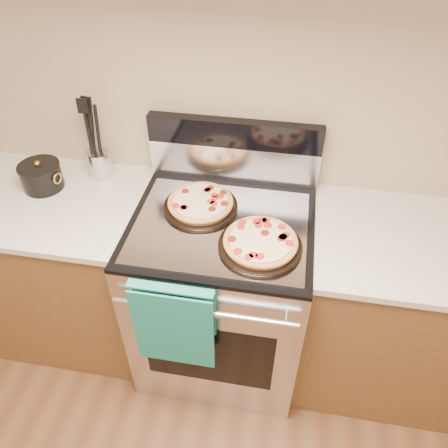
% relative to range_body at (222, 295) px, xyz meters
% --- Properties ---
extents(wall_back, '(4.00, 0.00, 4.00)m').
position_rel_range_body_xyz_m(wall_back, '(0.00, 0.35, 0.90)').
color(wall_back, tan).
rests_on(wall_back, ground).
extents(range_body, '(0.76, 0.68, 0.90)m').
position_rel_range_body_xyz_m(range_body, '(0.00, 0.00, 0.00)').
color(range_body, '#B7B7BC').
rests_on(range_body, ground).
extents(oven_window, '(0.56, 0.01, 0.40)m').
position_rel_range_body_xyz_m(oven_window, '(0.00, -0.34, 0.00)').
color(oven_window, black).
rests_on(oven_window, range_body).
extents(cooktop, '(0.76, 0.68, 0.02)m').
position_rel_range_body_xyz_m(cooktop, '(0.00, 0.00, 0.46)').
color(cooktop, black).
rests_on(cooktop, range_body).
extents(backsplash_lower, '(0.76, 0.06, 0.18)m').
position_rel_range_body_xyz_m(backsplash_lower, '(0.00, 0.31, 0.56)').
color(backsplash_lower, silver).
rests_on(backsplash_lower, cooktop).
extents(backsplash_upper, '(0.76, 0.06, 0.12)m').
position_rel_range_body_xyz_m(backsplash_upper, '(0.00, 0.31, 0.71)').
color(backsplash_upper, black).
rests_on(backsplash_upper, backsplash_lower).
extents(oven_handle, '(0.70, 0.03, 0.03)m').
position_rel_range_body_xyz_m(oven_handle, '(0.00, -0.38, 0.35)').
color(oven_handle, silver).
rests_on(oven_handle, range_body).
extents(dish_towel, '(0.32, 0.05, 0.42)m').
position_rel_range_body_xyz_m(dish_towel, '(-0.12, -0.38, 0.25)').
color(dish_towel, '#167263').
rests_on(dish_towel, oven_handle).
extents(foil_sheet, '(0.70, 0.55, 0.01)m').
position_rel_range_body_xyz_m(foil_sheet, '(0.00, -0.03, 0.47)').
color(foil_sheet, gray).
rests_on(foil_sheet, cooktop).
extents(cabinet_left, '(1.00, 0.62, 0.88)m').
position_rel_range_body_xyz_m(cabinet_left, '(-0.88, 0.03, -0.01)').
color(cabinet_left, brown).
rests_on(cabinet_left, ground).
extents(countertop_left, '(1.02, 0.64, 0.03)m').
position_rel_range_body_xyz_m(countertop_left, '(-0.88, 0.03, 0.45)').
color(countertop_left, beige).
rests_on(countertop_left, cabinet_left).
extents(cabinet_right, '(1.00, 0.62, 0.88)m').
position_rel_range_body_xyz_m(cabinet_right, '(0.88, 0.03, -0.01)').
color(cabinet_right, brown).
rests_on(cabinet_right, ground).
extents(countertop_right, '(1.02, 0.64, 0.03)m').
position_rel_range_body_xyz_m(countertop_right, '(0.88, 0.03, 0.45)').
color(countertop_right, beige).
rests_on(countertop_right, cabinet_right).
extents(pepperoni_pizza_back, '(0.38, 0.38, 0.04)m').
position_rel_range_body_xyz_m(pepperoni_pizza_back, '(-0.10, 0.07, 0.50)').
color(pepperoni_pizza_back, '#B67337').
rests_on(pepperoni_pizza_back, foil_sheet).
extents(pepperoni_pizza_front, '(0.36, 0.36, 0.04)m').
position_rel_range_body_xyz_m(pepperoni_pizza_front, '(0.17, -0.12, 0.50)').
color(pepperoni_pizza_front, '#B67337').
rests_on(pepperoni_pizza_front, foil_sheet).
extents(utensil_crock, '(0.11, 0.11, 0.13)m').
position_rel_range_body_xyz_m(utensil_crock, '(-0.61, 0.24, 0.53)').
color(utensil_crock, silver).
rests_on(utensil_crock, countertop_left).
extents(saucepan, '(0.21, 0.21, 0.11)m').
position_rel_range_body_xyz_m(saucepan, '(-0.84, 0.11, 0.51)').
color(saucepan, black).
rests_on(saucepan, countertop_left).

